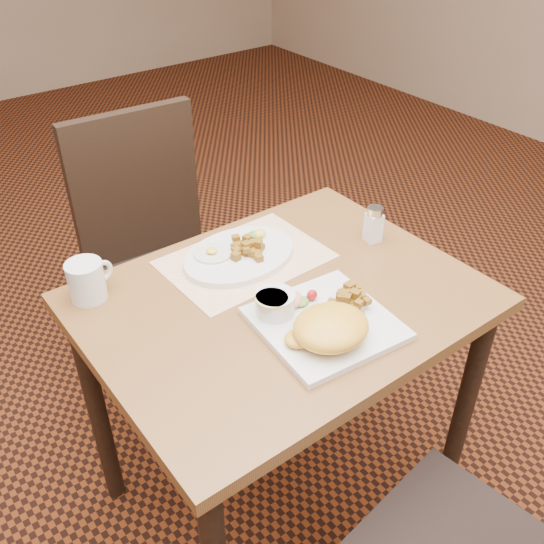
{
  "coord_description": "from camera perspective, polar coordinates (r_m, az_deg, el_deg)",
  "views": [
    {
      "loc": [
        -0.7,
        -0.88,
        1.62
      ],
      "look_at": [
        -0.02,
        0.01,
        0.82
      ],
      "focal_mm": 40.0,
      "sensor_mm": 36.0,
      "label": 1
    }
  ],
  "objects": [
    {
      "name": "ground",
      "position": [
        1.97,
        0.74,
        -19.78
      ],
      "size": [
        8.0,
        8.0,
        0.0
      ],
      "primitive_type": "plane",
      "color": "black",
      "rests_on": "ground"
    },
    {
      "name": "hollandaise_mound",
      "position": [
        1.27,
        5.48,
        -5.28
      ],
      "size": [
        0.18,
        0.15,
        0.06
      ],
      "color": "gold",
      "rests_on": "plate_square"
    },
    {
      "name": "coffee_mug",
      "position": [
        1.45,
        -17.0,
        -0.76
      ],
      "size": [
        0.12,
        0.08,
        0.1
      ],
      "color": "silver",
      "rests_on": "table"
    },
    {
      "name": "salt_shaker",
      "position": [
        1.62,
        9.56,
        4.51
      ],
      "size": [
        0.05,
        0.05,
        0.1
      ],
      "color": "white",
      "rests_on": "table"
    },
    {
      "name": "home_fries_ov",
      "position": [
        1.53,
        -2.43,
        2.23
      ],
      "size": [
        0.1,
        0.11,
        0.03
      ],
      "color": "#8C5F16",
      "rests_on": "plate_oval"
    },
    {
      "name": "table",
      "position": [
        1.49,
        0.93,
        -5.6
      ],
      "size": [
        0.9,
        0.7,
        0.75
      ],
      "color": "brown",
      "rests_on": "ground"
    },
    {
      "name": "chair_far",
      "position": [
        2.0,
        -10.81,
        2.07
      ],
      "size": [
        0.44,
        0.45,
        0.97
      ],
      "rotation": [
        0.0,
        0.0,
        3.08
      ],
      "color": "black",
      "rests_on": "ground"
    },
    {
      "name": "ramekin",
      "position": [
        1.33,
        0.27,
        -2.91
      ],
      "size": [
        0.09,
        0.09,
        0.05
      ],
      "color": "silver",
      "rests_on": "plate_square"
    },
    {
      "name": "plate_oval",
      "position": [
        1.54,
        -3.09,
        1.57
      ],
      "size": [
        0.32,
        0.25,
        0.02
      ],
      "primitive_type": null,
      "rotation": [
        0.0,
        0.0,
        0.09
      ],
      "color": "silver",
      "rests_on": "placemat"
    },
    {
      "name": "garnish_sq",
      "position": [
        1.37,
        2.71,
        -2.55
      ],
      "size": [
        0.08,
        0.07,
        0.03
      ],
      "color": "#387223",
      "rests_on": "plate_square"
    },
    {
      "name": "garnish_ov",
      "position": [
        1.6,
        -1.4,
        3.62
      ],
      "size": [
        0.05,
        0.04,
        0.02
      ],
      "color": "#387223",
      "rests_on": "plate_oval"
    },
    {
      "name": "home_fries_sq",
      "position": [
        1.38,
        7.46,
        -2.48
      ],
      "size": [
        0.1,
        0.1,
        0.03
      ],
      "color": "#8C5F16",
      "rests_on": "plate_square"
    },
    {
      "name": "plate_square",
      "position": [
        1.34,
        5.0,
        -4.84
      ],
      "size": [
        0.3,
        0.3,
        0.02
      ],
      "primitive_type": "cube",
      "rotation": [
        0.0,
        0.0,
        -0.09
      ],
      "color": "silver",
      "rests_on": "table"
    },
    {
      "name": "placemat",
      "position": [
        1.55,
        -2.54,
        1.2
      ],
      "size": [
        0.41,
        0.29,
        0.0
      ],
      "primitive_type": "cube",
      "rotation": [
        0.0,
        0.0,
        0.02
      ],
      "color": "white",
      "rests_on": "table"
    },
    {
      "name": "fried_egg",
      "position": [
        1.54,
        -5.61,
        1.85
      ],
      "size": [
        0.1,
        0.1,
        0.02
      ],
      "color": "white",
      "rests_on": "plate_oval"
    }
  ]
}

